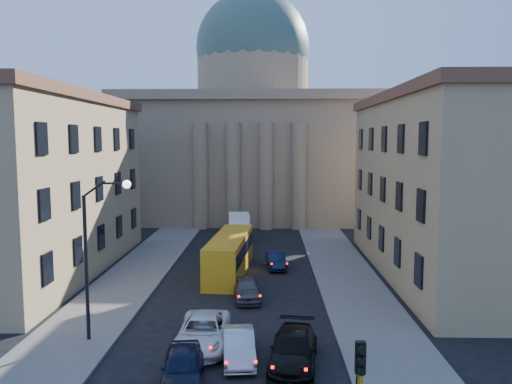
# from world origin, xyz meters

# --- Properties ---
(sidewalk_left) EXTENTS (5.00, 60.00, 0.15)m
(sidewalk_left) POSITION_xyz_m (-8.50, 18.00, 0.07)
(sidewalk_left) COLOR #5B5753
(sidewalk_left) RESTS_ON ground
(sidewalk_right) EXTENTS (5.00, 60.00, 0.15)m
(sidewalk_right) POSITION_xyz_m (8.50, 18.00, 0.07)
(sidewalk_right) COLOR #5B5753
(sidewalk_right) RESTS_ON ground
(church) EXTENTS (68.02, 28.76, 36.60)m
(church) POSITION_xyz_m (0.00, 55.47, 11.88)
(church) COLOR #846B51
(church) RESTS_ON ground
(building_left) EXTENTS (11.60, 26.60, 14.70)m
(building_left) POSITION_xyz_m (-17.00, 22.00, 7.42)
(building_left) COLOR tan
(building_left) RESTS_ON ground
(building_right) EXTENTS (11.60, 26.60, 14.70)m
(building_right) POSITION_xyz_m (17.00, 22.00, 7.42)
(building_right) COLOR tan
(building_right) RESTS_ON ground
(street_lamp) EXTENTS (2.62, 0.44, 8.83)m
(street_lamp) POSITION_xyz_m (-6.97, 8.00, 5.29)
(street_lamp) COLOR black
(street_lamp) RESTS_ON ground
(car_left_near) EXTENTS (2.38, 4.81, 1.58)m
(car_left_near) POSITION_xyz_m (-1.57, 3.43, 0.79)
(car_left_near) COLOR black
(car_left_near) RESTS_ON ground
(car_right_near) EXTENTS (1.93, 4.49, 1.44)m
(car_right_near) POSITION_xyz_m (0.80, 5.96, 0.72)
(car_right_near) COLOR #AAACB2
(car_right_near) RESTS_ON ground
(car_left_mid) EXTENTS (2.61, 5.66, 1.57)m
(car_left_mid) POSITION_xyz_m (-1.20, 7.53, 0.79)
(car_left_mid) COLOR white
(car_left_mid) RESTS_ON ground
(car_right_mid) EXTENTS (2.86, 5.65, 1.57)m
(car_right_mid) POSITION_xyz_m (3.50, 5.42, 0.79)
(car_right_mid) COLOR black
(car_right_mid) RESTS_ON ground
(car_right_far) EXTENTS (2.21, 4.52, 1.48)m
(car_right_far) POSITION_xyz_m (0.80, 15.42, 0.74)
(car_right_far) COLOR #46464A
(car_right_far) RESTS_ON ground
(car_right_distant) EXTENTS (1.89, 4.31, 1.38)m
(car_right_distant) POSITION_xyz_m (2.92, 23.92, 0.69)
(car_right_distant) COLOR black
(car_right_distant) RESTS_ON ground
(city_bus) EXTENTS (3.40, 11.29, 3.14)m
(city_bus) POSITION_xyz_m (-0.87, 22.05, 1.69)
(city_bus) COLOR gold
(city_bus) RESTS_ON ground
(box_truck) EXTENTS (2.50, 5.54, 2.97)m
(box_truck) POSITION_xyz_m (-0.80, 34.31, 1.41)
(box_truck) COLOR silver
(box_truck) RESTS_ON ground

